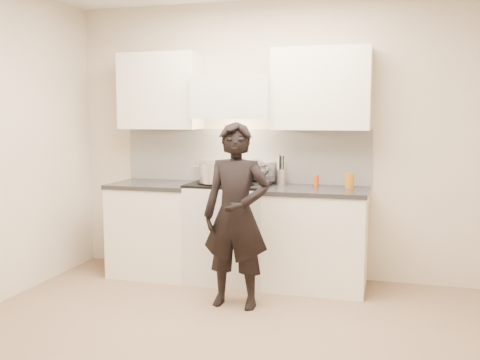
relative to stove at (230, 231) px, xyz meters
name	(u,v)px	position (x,y,z in m)	size (l,w,h in m)	color
ground_plane	(213,341)	(0.30, -1.42, -0.47)	(4.00, 4.00, 0.00)	#7F634A
room_shell	(220,113)	(0.24, -1.05, 1.12)	(4.04, 3.54, 2.70)	beige
stove	(230,231)	(0.00, 0.00, 0.00)	(0.76, 0.65, 0.96)	silver
counter_right	(316,238)	(0.83, 0.00, -0.01)	(0.92, 0.67, 0.92)	silver
counter_left	(156,228)	(-0.78, 0.00, -0.01)	(0.82, 0.67, 0.92)	silver
wok	(248,169)	(0.15, 0.09, 0.60)	(0.42, 0.51, 0.34)	#B1B2C0
stock_pot	(214,173)	(-0.11, -0.14, 0.58)	(0.38, 0.35, 0.18)	#B1B2C0
utensil_crock	(281,176)	(0.45, 0.20, 0.53)	(0.11, 0.11, 0.28)	#B9B9B9
spice_jar	(316,180)	(0.80, 0.18, 0.50)	(0.05, 0.05, 0.10)	#CA4305
oil_glass	(350,181)	(1.11, 0.09, 0.51)	(0.08, 0.08, 0.14)	#AE620F
person	(236,215)	(0.26, -0.70, 0.29)	(0.56, 0.37, 1.53)	black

